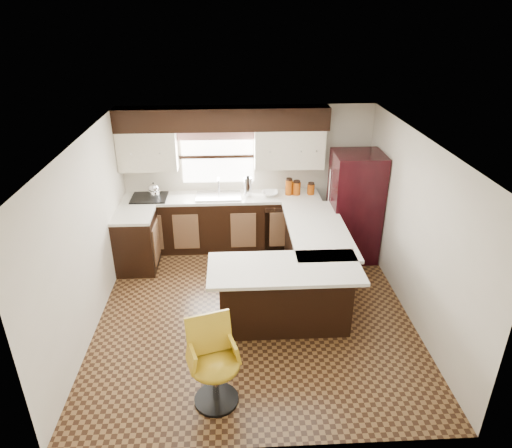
{
  "coord_description": "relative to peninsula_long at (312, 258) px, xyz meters",
  "views": [
    {
      "loc": [
        -0.25,
        -5.21,
        3.84
      ],
      "look_at": [
        0.05,
        0.45,
        1.11
      ],
      "focal_mm": 32.0,
      "sensor_mm": 36.0,
      "label": 1
    }
  ],
  "objects": [
    {
      "name": "counter_pen_return",
      "position": [
        -0.55,
        -1.06,
        0.47
      ],
      "size": [
        1.89,
        0.84,
        0.04
      ],
      "primitive_type": "cube",
      "color": "silver",
      "rests_on": "peninsula_return"
    },
    {
      "name": "window_pane",
      "position": [
        -1.4,
        1.56,
        1.1
      ],
      "size": [
        1.2,
        0.02,
        0.9
      ],
      "primitive_type": "cube",
      "color": "white",
      "rests_on": "wall_back"
    },
    {
      "name": "wall_right",
      "position": [
        1.2,
        -0.62,
        0.75
      ],
      "size": [
        0.0,
        4.4,
        4.4
      ],
      "primitive_type": "plane",
      "rotation": [
        1.57,
        0.0,
        -1.57
      ],
      "color": "beige",
      "rests_on": "floor"
    },
    {
      "name": "bar_chair",
      "position": [
        -1.38,
        -2.22,
        0.04
      ],
      "size": [
        0.65,
        0.65,
        0.98
      ],
      "primitive_type": null,
      "rotation": [
        0.0,
        0.0,
        0.29
      ],
      "color": "gold",
      "rests_on": "floor"
    },
    {
      "name": "canister_large",
      "position": [
        -0.22,
        1.3,
        0.62
      ],
      "size": [
        0.12,
        0.12,
        0.26
      ],
      "primitive_type": "cylinder",
      "color": "#9A4109",
      "rests_on": "counter_back"
    },
    {
      "name": "counter_left",
      "position": [
        -2.7,
        0.62,
        0.47
      ],
      "size": [
        0.6,
        0.7,
        0.04
      ],
      "primitive_type": "cube",
      "color": "silver",
      "rests_on": "base_cab_left"
    },
    {
      "name": "cooktop",
      "position": [
        -2.55,
        1.25,
        0.51
      ],
      "size": [
        0.58,
        0.5,
        0.02
      ],
      "primitive_type": "cube",
      "color": "black",
      "rests_on": "counter_back"
    },
    {
      "name": "peninsula_return",
      "position": [
        -0.53,
        -0.97,
        0.0
      ],
      "size": [
        1.65,
        0.6,
        0.9
      ],
      "primitive_type": "cube",
      "color": "black",
      "rests_on": "floor"
    },
    {
      "name": "ceiling",
      "position": [
        -0.9,
        -0.62,
        1.95
      ],
      "size": [
        4.4,
        4.4,
        0.0
      ],
      "primitive_type": "plane",
      "rotation": [
        3.14,
        0.0,
        0.0
      ],
      "color": "silver",
      "rests_on": "wall_back"
    },
    {
      "name": "sink",
      "position": [
        -1.4,
        1.25,
        0.51
      ],
      "size": [
        0.75,
        0.45,
        0.03
      ],
      "primitive_type": "cube",
      "color": "#B2B2B7",
      "rests_on": "counter_back"
    },
    {
      "name": "wall_front",
      "position": [
        -0.9,
        -2.83,
        0.75
      ],
      "size": [
        4.4,
        0.0,
        4.4
      ],
      "primitive_type": "plane",
      "rotation": [
        -1.57,
        0.0,
        0.0
      ],
      "color": "beige",
      "rests_on": "floor"
    },
    {
      "name": "base_cab_back",
      "position": [
        -1.35,
        1.28,
        0.0
      ],
      "size": [
        3.3,
        0.6,
        0.9
      ],
      "primitive_type": "cube",
      "color": "black",
      "rests_on": "floor"
    },
    {
      "name": "mixing_bowl",
      "position": [
        -0.54,
        1.28,
        0.53
      ],
      "size": [
        0.29,
        0.29,
        0.07
      ],
      "primitive_type": "imported",
      "rotation": [
        0.0,
        0.0,
        -0.05
      ],
      "color": "white",
      "rests_on": "counter_back"
    },
    {
      "name": "upper_cab_left",
      "position": [
        -2.52,
        1.4,
        1.27
      ],
      "size": [
        0.94,
        0.35,
        0.64
      ],
      "primitive_type": "cube",
      "color": "beige",
      "rests_on": "wall_back"
    },
    {
      "name": "canister_med",
      "position": [
        -0.09,
        1.3,
        0.6
      ],
      "size": [
        0.14,
        0.14,
        0.22
      ],
      "primitive_type": "cylinder",
      "color": "#9A4109",
      "rests_on": "counter_back"
    },
    {
      "name": "wall_left",
      "position": [
        -3.0,
        -0.62,
        0.75
      ],
      "size": [
        0.0,
        4.4,
        4.4
      ],
      "primitive_type": "plane",
      "rotation": [
        1.57,
        0.0,
        1.57
      ],
      "color": "beige",
      "rests_on": "floor"
    },
    {
      "name": "valance",
      "position": [
        -1.4,
        1.52,
        1.49
      ],
      "size": [
        1.3,
        0.06,
        0.18
      ],
      "primitive_type": "cube",
      "color": "#D19B93",
      "rests_on": "wall_back"
    },
    {
      "name": "canister_small",
      "position": [
        0.16,
        1.3,
        0.58
      ],
      "size": [
        0.12,
        0.12,
        0.18
      ],
      "primitive_type": "cylinder",
      "color": "#9A4109",
      "rests_on": "counter_back"
    },
    {
      "name": "floor",
      "position": [
        -0.9,
        -0.62,
        -0.45
      ],
      "size": [
        4.4,
        4.4,
        0.0
      ],
      "primitive_type": "plane",
      "color": "#49301A",
      "rests_on": "ground"
    },
    {
      "name": "kettle",
      "position": [
        -2.46,
        1.26,
        0.64
      ],
      "size": [
        0.18,
        0.18,
        0.25
      ],
      "primitive_type": null,
      "color": "silver",
      "rests_on": "cooktop"
    },
    {
      "name": "refrigerator",
      "position": [
        0.8,
        0.83,
        0.44
      ],
      "size": [
        0.77,
        0.74,
        1.79
      ],
      "primitive_type": "cube",
      "color": "black",
      "rests_on": "floor"
    },
    {
      "name": "soffit",
      "position": [
        -1.3,
        1.4,
        1.77
      ],
      "size": [
        3.4,
        0.35,
        0.36
      ],
      "primitive_type": "cube",
      "color": "black",
      "rests_on": "wall_back"
    },
    {
      "name": "wall_back",
      "position": [
        -0.9,
        1.58,
        0.75
      ],
      "size": [
        4.4,
        0.0,
        4.4
      ],
      "primitive_type": "plane",
      "rotation": [
        1.57,
        0.0,
        0.0
      ],
      "color": "beige",
      "rests_on": "floor"
    },
    {
      "name": "upper_cab_right",
      "position": [
        -0.22,
        1.4,
        1.27
      ],
      "size": [
        1.14,
        0.35,
        0.64
      ],
      "primitive_type": "cube",
      "color": "beige",
      "rests_on": "wall_back"
    },
    {
      "name": "base_cab_left",
      "position": [
        -2.7,
        0.62,
        0.0
      ],
      "size": [
        0.6,
        0.7,
        0.9
      ],
      "primitive_type": "cube",
      "color": "black",
      "rests_on": "floor"
    },
    {
      "name": "counter_pen_long",
      "position": [
        0.05,
        0.0,
        0.47
      ],
      "size": [
        0.84,
        1.95,
        0.04
      ],
      "primitive_type": "cube",
      "color": "silver",
      "rests_on": "peninsula_long"
    },
    {
      "name": "peninsula_long",
      "position": [
        0.0,
        0.0,
        0.0
      ],
      "size": [
        0.6,
        1.95,
        0.9
      ],
      "primitive_type": "cube",
      "color": "black",
      "rests_on": "floor"
    },
    {
      "name": "percolator",
      "position": [
        -0.91,
        1.28,
        0.65
      ],
      "size": [
        0.13,
        0.13,
        0.32
      ],
      "primitive_type": "cylinder",
      "color": "silver",
      "rests_on": "counter_back"
    },
    {
      "name": "counter_back",
      "position": [
        -1.35,
        1.28,
        0.47
      ],
      "size": [
        3.3,
        0.6,
        0.04
      ],
      "primitive_type": "cube",
      "color": "silver",
      "rests_on": "base_cab_back"
    },
    {
      "name": "dishwasher",
      "position": [
        -0.35,
        0.99,
        -0.02
      ],
      "size": [
        0.58,
        0.03,
        0.78
      ],
      "primitive_type": "cube",
      "color": "black",
      "rests_on": "floor"
    }
  ]
}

